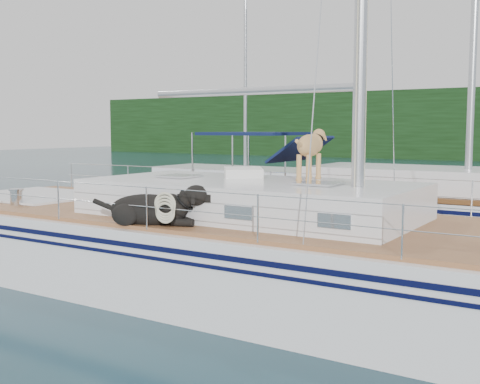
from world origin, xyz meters
The scene contains 4 objects.
ground centered at (0.00, 0.00, 0.00)m, with size 120.00×120.00×0.00m, color black.
main_sailboat centered at (0.10, 0.00, 0.68)m, with size 12.00×3.89×14.01m.
neighbor_sailboat centered at (0.55, 6.11, 0.63)m, with size 11.00×3.50×13.30m.
bg_boat_west centered at (-8.00, 14.00, 0.45)m, with size 8.00×3.00×11.65m.
Camera 1 is at (5.74, -8.04, 2.63)m, focal length 45.00 mm.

